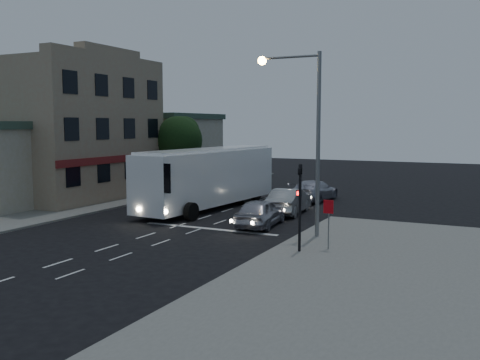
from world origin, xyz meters
The scene contains 15 objects.
ground centered at (0.00, 0.00, 0.00)m, with size 120.00×120.00×0.00m, color black.
sidewalk_near centered at (13.00, -4.00, 0.06)m, with size 12.00×24.00×0.12m, color slate.
sidewalk_far centered at (-13.00, 8.00, 0.06)m, with size 12.00×50.00×0.12m, color slate.
road_markings centered at (1.29, 3.31, 0.00)m, with size 8.00×30.55×0.01m.
tour_bus centered at (-1.45, 8.16, 2.18)m, with size 3.72×13.29×4.03m.
car_suv centered at (4.22, 3.80, 0.78)m, with size 1.85×4.60×1.57m, color #A1A1AC.
car_sedan_a centered at (4.16, 8.45, 0.81)m, with size 1.71×4.90×1.61m, color #B0B0B0.
car_sedan_b centered at (3.80, 14.61, 0.77)m, with size 2.16×5.30×1.54m, color #A7A8B7.
traffic_signal_main centered at (7.60, 0.78, 2.42)m, with size 0.25×0.35×4.10m.
traffic_signal_side centered at (8.30, -1.20, 2.42)m, with size 0.18×0.15×4.10m.
regulatory_sign centered at (9.30, -0.24, 1.60)m, with size 0.45×0.12×2.20m.
streetlight centered at (7.34, 2.20, 5.73)m, with size 3.32×0.44×9.00m.
main_building centered at (-13.96, 8.00, 5.16)m, with size 10.12×12.00×11.00m.
low_building_north centered at (-13.50, 20.00, 3.39)m, with size 9.40×9.40×6.50m.
street_tree centered at (-8.21, 15.02, 4.50)m, with size 4.00×4.00×6.20m.
Camera 1 is at (15.98, -22.88, 5.64)m, focal length 40.00 mm.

